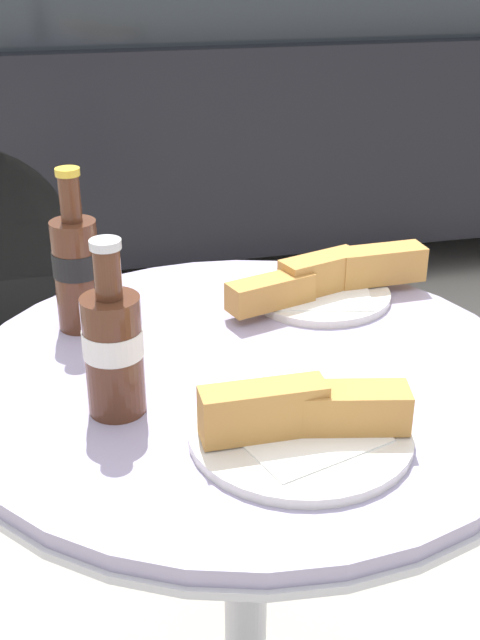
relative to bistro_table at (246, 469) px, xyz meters
The scene contains 6 objects.
bistro_table is the anchor object (origin of this frame).
cola_bottle_left 0.31m from the bistro_table, 159.44° to the right, with size 0.07×0.07×0.22m.
cola_bottle_right 0.37m from the bistro_table, 139.93° to the left, with size 0.07×0.07×0.23m.
lunch_plate_near 0.26m from the bistro_table, 83.64° to the right, with size 0.25×0.25×0.07m.
lunch_plate_far 0.32m from the bistro_table, 46.34° to the left, with size 0.34×0.22×0.07m.
parked_car 2.69m from the bistro_table, 74.63° to the left, with size 4.02×1.67×1.36m.
Camera 1 is at (-0.23, -0.89, 1.26)m, focal length 45.00 mm.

